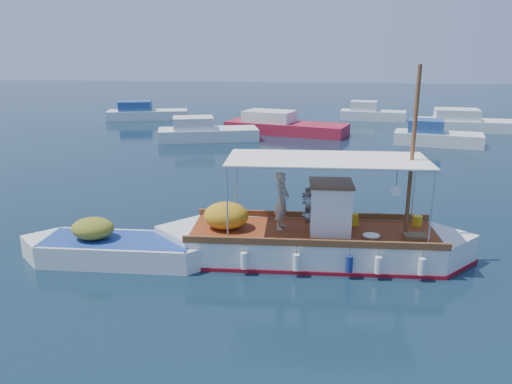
# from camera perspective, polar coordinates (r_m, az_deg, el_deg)

# --- Properties ---
(ground) EXTENTS (160.00, 160.00, 0.00)m
(ground) POSITION_cam_1_polar(r_m,az_deg,el_deg) (15.44, 3.93, -6.74)
(ground) COLOR black
(ground) RESTS_ON ground
(fishing_caique) EXTENTS (9.46, 2.94, 5.78)m
(fishing_caique) POSITION_cam_1_polar(r_m,az_deg,el_deg) (14.83, 6.25, -5.65)
(fishing_caique) COLOR white
(fishing_caique) RESTS_ON ground
(dinghy) EXTENTS (6.04, 1.86, 1.47)m
(dinghy) POSITION_cam_1_polar(r_m,az_deg,el_deg) (15.19, -15.52, -6.47)
(dinghy) COLOR white
(dinghy) RESTS_ON ground
(bg_boat_nw) EXTENTS (7.02, 4.14, 1.80)m
(bg_boat_nw) POSITION_cam_1_polar(r_m,az_deg,el_deg) (34.04, -5.83, 6.71)
(bg_boat_nw) COLOR silver
(bg_boat_nw) RESTS_ON ground
(bg_boat_n) EXTENTS (9.23, 5.11, 1.80)m
(bg_boat_n) POSITION_cam_1_polar(r_m,az_deg,el_deg) (36.83, 3.06, 7.48)
(bg_boat_n) COLOR #AA1C2F
(bg_boat_n) RESTS_ON ground
(bg_boat_ne) EXTENTS (5.71, 3.28, 1.80)m
(bg_boat_ne) POSITION_cam_1_polar(r_m,az_deg,el_deg) (34.31, 19.81, 5.92)
(bg_boat_ne) COLOR silver
(bg_boat_ne) RESTS_ON ground
(bg_boat_e) EXTENTS (8.04, 3.41, 1.80)m
(bg_boat_e) POSITION_cam_1_polar(r_m,az_deg,el_deg) (41.34, 23.13, 7.16)
(bg_boat_e) COLOR silver
(bg_boat_e) RESTS_ON ground
(bg_boat_far_w) EXTENTS (7.21, 3.98, 1.80)m
(bg_boat_far_w) POSITION_cam_1_polar(r_m,az_deg,el_deg) (45.24, -12.55, 8.72)
(bg_boat_far_w) COLOR silver
(bg_boat_far_w) RESTS_ON ground
(bg_boat_far_n) EXTENTS (5.73, 2.76, 1.80)m
(bg_boat_far_n) POSITION_cam_1_polar(r_m,az_deg,el_deg) (45.02, 12.99, 8.66)
(bg_boat_far_n) COLOR silver
(bg_boat_far_n) RESTS_ON ground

